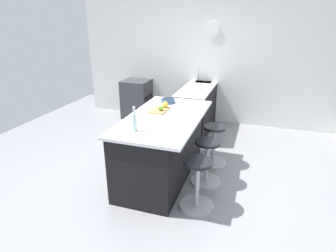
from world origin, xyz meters
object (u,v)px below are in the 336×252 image
object	(u,v)px
kitchen_island	(162,146)
stool_middle	(207,163)
water_bottle	(134,122)
apple_yellow	(165,104)
fruit_bowl	(168,101)
stool_by_window	(214,146)
stool_near_camera	(197,185)
cutting_board	(159,110)
oven_range	(137,99)
apple_green	(161,108)

from	to	relation	value
kitchen_island	stool_middle	xyz separation A→B (m)	(0.00, 0.68, -0.17)
water_bottle	apple_yellow	bearing A→B (deg)	176.34
kitchen_island	stool_middle	size ratio (longest dim) A/B	2.88
kitchen_island	fruit_bowl	distance (m)	0.82
stool_by_window	fruit_bowl	bearing A→B (deg)	-92.43
kitchen_island	stool_by_window	distance (m)	0.92
fruit_bowl	stool_by_window	bearing A→B (deg)	87.57
stool_near_camera	apple_yellow	bearing A→B (deg)	-141.70
stool_middle	stool_near_camera	bearing A→B (deg)	0.00
water_bottle	fruit_bowl	xyz separation A→B (m)	(-1.26, 0.01, -0.08)
cutting_board	apple_yellow	xyz separation A→B (m)	(-0.13, 0.05, 0.05)
stool_near_camera	apple_yellow	distance (m)	1.38
stool_by_window	stool_middle	distance (m)	0.60
stool_by_window	stool_near_camera	size ratio (longest dim) A/B	1.00
oven_range	stool_near_camera	distance (m)	3.62
kitchen_island	stool_near_camera	bearing A→B (deg)	48.68
oven_range	apple_green	distance (m)	2.63
oven_range	apple_yellow	distance (m)	2.49
stool_middle	apple_yellow	world-z (taller)	apple_yellow
apple_green	fruit_bowl	bearing A→B (deg)	-174.96
cutting_board	stool_near_camera	bearing A→B (deg)	44.55
fruit_bowl	kitchen_island	bearing A→B (deg)	10.09
fruit_bowl	oven_range	bearing A→B (deg)	-141.82
kitchen_island	cutting_board	xyz separation A→B (m)	(-0.20, -0.11, 0.48)
stool_near_camera	fruit_bowl	world-z (taller)	fruit_bowl
apple_yellow	apple_green	bearing A→B (deg)	-4.17
stool_by_window	stool_middle	size ratio (longest dim) A/B	1.00
stool_middle	apple_green	distance (m)	1.04
apple_green	apple_yellow	xyz separation A→B (m)	(-0.17, 0.01, 0.01)
apple_green	oven_range	bearing A→B (deg)	-147.56
apple_green	apple_yellow	distance (m)	0.17
stool_by_window	fruit_bowl	xyz separation A→B (m)	(-0.03, -0.79, 0.68)
apple_yellow	fruit_bowl	bearing A→B (deg)	-169.61
stool_by_window	kitchen_island	bearing A→B (deg)	-48.68
stool_by_window	apple_yellow	bearing A→B (deg)	-70.55
apple_yellow	stool_middle	bearing A→B (deg)	65.47
stool_by_window	water_bottle	distance (m)	1.65
stool_middle	apple_yellow	distance (m)	1.07
oven_range	stool_middle	world-z (taller)	oven_range
stool_by_window	oven_range	bearing A→B (deg)	-129.17
apple_green	fruit_bowl	distance (m)	0.47
stool_near_camera	water_bottle	size ratio (longest dim) A/B	2.10
kitchen_island	cutting_board	distance (m)	0.53
stool_by_window	apple_yellow	distance (m)	1.05
oven_range	cutting_board	size ratio (longest dim) A/B	2.46
oven_range	cutting_board	world-z (taller)	cutting_board
stool_by_window	cutting_board	bearing A→B (deg)	-63.58
stool_by_window	stool_near_camera	xyz separation A→B (m)	(1.19, 0.00, 0.00)
water_bottle	fruit_bowl	size ratio (longest dim) A/B	1.40
kitchen_island	fruit_bowl	world-z (taller)	fruit_bowl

